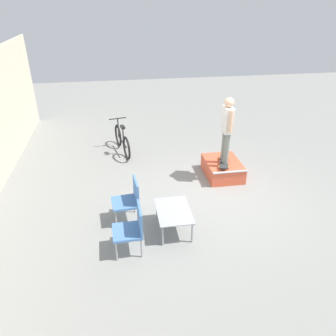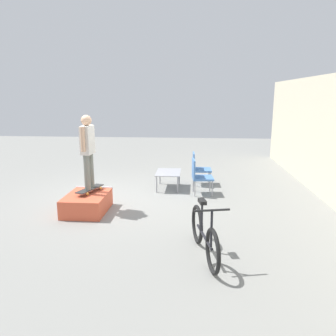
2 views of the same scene
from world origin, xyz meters
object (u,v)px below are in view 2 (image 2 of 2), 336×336
object	(u,v)px
patio_chair_left	(199,167)
patio_chair_right	(199,175)
coffee_table	(168,174)
bicycle	(204,235)
skate_ramp_box	(87,203)
skateboard_on_ramp	(90,189)
person_skater	(88,146)

from	to	relation	value
patio_chair_left	patio_chair_right	bearing A→B (deg)	178.10
coffee_table	bicycle	size ratio (longest dim) A/B	0.58
skate_ramp_box	skateboard_on_ramp	size ratio (longest dim) A/B	1.41
coffee_table	patio_chair_right	bearing A→B (deg)	60.27
person_skater	bicycle	world-z (taller)	person_skater
person_skater	bicycle	xyz separation A→B (m)	(1.99, 2.47, -1.07)
skateboard_on_ramp	person_skater	distance (m)	0.95
patio_chair_left	bicycle	bearing A→B (deg)	178.55
patio_chair_right	bicycle	bearing A→B (deg)	175.22
bicycle	patio_chair_left	bearing A→B (deg)	168.25
patio_chair_left	person_skater	bearing A→B (deg)	131.52
skateboard_on_ramp	person_skater	xyz separation A→B (m)	(-0.00, 0.00, 0.95)
coffee_table	patio_chair_left	bearing A→B (deg)	119.12
skate_ramp_box	skateboard_on_ramp	xyz separation A→B (m)	(-0.15, 0.03, 0.28)
coffee_table	patio_chair_left	xyz separation A→B (m)	(-0.46, 0.83, 0.10)
bicycle	skateboard_on_ramp	bearing A→B (deg)	-141.14
skateboard_on_ramp	patio_chair_right	xyz separation A→B (m)	(-1.37, 2.43, 0.04)
patio_chair_right	bicycle	distance (m)	3.36
person_skater	patio_chair_right	distance (m)	2.94
skateboard_on_ramp	coffee_table	xyz separation A→B (m)	(-1.84, 1.60, -0.06)
skate_ramp_box	bicycle	xyz separation A→B (m)	(1.84, 2.50, 0.16)
patio_chair_left	patio_chair_right	distance (m)	0.94
patio_chair_right	skate_ramp_box	bearing A→B (deg)	116.26
coffee_table	patio_chair_left	distance (m)	0.95
patio_chair_left	patio_chair_right	world-z (taller)	same
skate_ramp_box	patio_chair_right	bearing A→B (deg)	121.64
skate_ramp_box	patio_chair_right	world-z (taller)	patio_chair_right
person_skater	bicycle	bearing A→B (deg)	54.81
person_skater	coffee_table	distance (m)	2.64
bicycle	skate_ramp_box	bearing A→B (deg)	-138.62
person_skater	patio_chair_left	distance (m)	3.47
skate_ramp_box	bicycle	distance (m)	3.11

